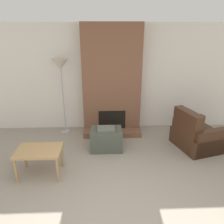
% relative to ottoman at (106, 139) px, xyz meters
% --- Properties ---
extents(wall_back, '(7.09, 0.06, 2.60)m').
position_rel_ottoman_xyz_m(wall_back, '(0.16, 1.18, 1.07)').
color(wall_back, silver).
rests_on(wall_back, ground_plane).
extents(fireplace, '(1.38, 0.69, 2.60)m').
position_rel_ottoman_xyz_m(fireplace, '(0.16, 0.95, 1.02)').
color(fireplace, brown).
rests_on(fireplace, ground_plane).
extents(ottoman, '(0.67, 0.50, 0.50)m').
position_rel_ottoman_xyz_m(ottoman, '(0.00, 0.00, 0.00)').
color(ottoman, '#474C42').
rests_on(ottoman, ground_plane).
extents(armchair, '(1.08, 1.11, 0.88)m').
position_rel_ottoman_xyz_m(armchair, '(1.94, -0.02, 0.04)').
color(armchair, '#422819').
rests_on(armchair, ground_plane).
extents(side_table, '(0.77, 0.54, 0.49)m').
position_rel_ottoman_xyz_m(side_table, '(-1.18, -0.85, 0.20)').
color(side_table, tan).
rests_on(side_table, ground_plane).
extents(floor_lamp_left, '(0.37, 0.37, 1.82)m').
position_rel_ottoman_xyz_m(floor_lamp_left, '(-1.02, 0.88, 1.40)').
color(floor_lamp_left, '#ADADB2').
rests_on(floor_lamp_left, ground_plane).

